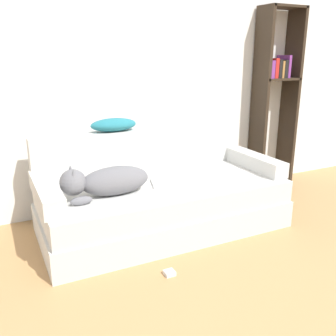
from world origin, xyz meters
TOP-DOWN VIEW (x-y plane):
  - wall_back at (0.00, 2.69)m, footprint 7.64×0.06m
  - couch at (-0.14, 2.00)m, footprint 2.01×0.94m
  - couch_backrest at (-0.14, 2.40)m, footprint 1.97×0.15m
  - couch_arm_left at (-1.06, 2.00)m, footprint 0.15×0.75m
  - couch_arm_right at (0.79, 2.00)m, footprint 0.15×0.75m
  - dog at (-0.65, 1.91)m, footprint 0.67×0.24m
  - laptop at (-0.08, 1.95)m, footprint 0.39×0.32m
  - throw_pillow at (-0.41, 2.41)m, footprint 0.40×0.22m
  - bookshelf at (1.44, 2.51)m, footprint 0.46×0.26m
  - power_adapter at (-0.41, 1.33)m, footprint 0.07×0.07m

SIDE VIEW (x-z plane):
  - power_adapter at x=-0.41m, z-range 0.00..0.03m
  - couch at x=-0.14m, z-range 0.00..0.41m
  - laptop at x=-0.08m, z-range 0.41..0.43m
  - couch_arm_left at x=-1.06m, z-range 0.41..0.54m
  - couch_arm_right at x=0.79m, z-range 0.41..0.54m
  - dog at x=-0.65m, z-range 0.40..0.65m
  - couch_backrest at x=-0.14m, z-range 0.41..0.79m
  - throw_pillow at x=-0.41m, z-range 0.79..0.90m
  - bookshelf at x=1.44m, z-range 0.12..2.02m
  - wall_back at x=0.00m, z-range 0.00..2.70m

